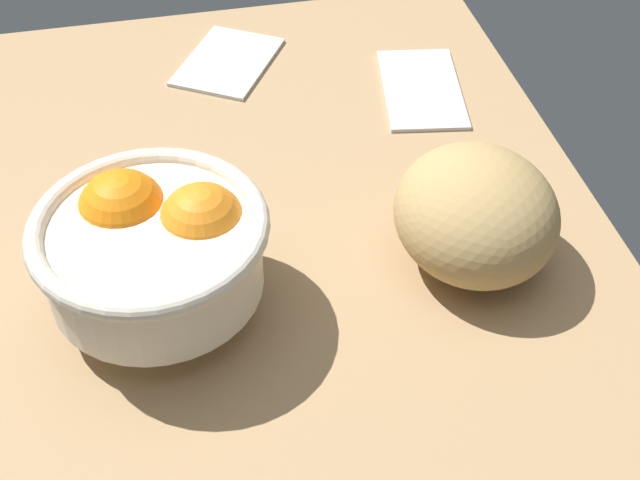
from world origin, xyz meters
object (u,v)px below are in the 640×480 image
napkin_folded (228,60)px  napkin_spare (422,87)px  bread_loaf (476,214)px  fruit_bowl (155,246)px

napkin_folded → napkin_spare: bearing=-116.1°
napkin_folded → napkin_spare: same height
napkin_folded → napkin_spare: (-9.96, -20.33, 0.01)cm
bread_loaf → napkin_spare: (26.01, -3.50, -4.78)cm
bread_loaf → napkin_spare: 26.68cm
fruit_bowl → bread_loaf: bearing=-90.8°
napkin_spare → bread_loaf: bearing=172.3°
fruit_bowl → bread_loaf: fruit_bowl is taller
bread_loaf → napkin_folded: bread_loaf is taller
fruit_bowl → napkin_folded: fruit_bowl is taller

